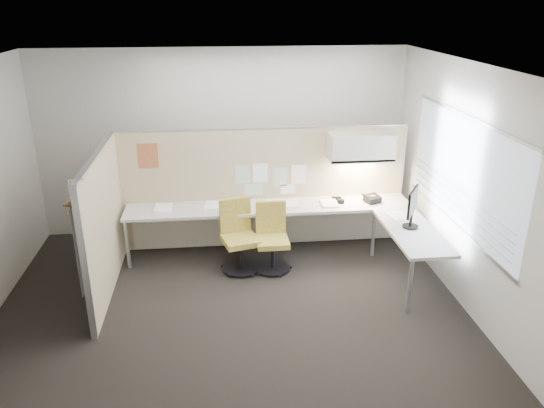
{
  "coord_description": "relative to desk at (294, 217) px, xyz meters",
  "views": [
    {
      "loc": [
        -0.11,
        -5.59,
        3.46
      ],
      "look_at": [
        0.59,
        0.8,
        0.94
      ],
      "focal_mm": 35.0,
      "sensor_mm": 36.0,
      "label": 1
    }
  ],
  "objects": [
    {
      "name": "poster",
      "position": [
        -1.98,
        0.44,
        0.82
      ],
      "size": [
        0.28,
        0.0,
        0.35
      ],
      "primitive_type": "cube",
      "color": "orange",
      "rests_on": "partition_back"
    },
    {
      "name": "coat_hook",
      "position": [
        -2.51,
        -1.58,
        0.82
      ],
      "size": [
        0.18,
        0.43,
        1.3
      ],
      "color": "silver",
      "rests_on": "partition_left"
    },
    {
      "name": "paper_stack_0",
      "position": [
        -1.8,
        0.16,
        0.15
      ],
      "size": [
        0.23,
        0.3,
        0.04
      ],
      "primitive_type": "cube",
      "rotation": [
        0.0,
        0.0,
        -0.02
      ],
      "color": "white",
      "rests_on": "desk"
    },
    {
      "name": "overhead_bin",
      "position": [
        0.97,
        0.26,
        0.91
      ],
      "size": [
        0.9,
        0.36,
        0.38
      ],
      "primitive_type": "cube",
      "color": "beige",
      "rests_on": "partition_back"
    },
    {
      "name": "wall_right",
      "position": [
        1.82,
        -1.13,
        0.8
      ],
      "size": [
        0.02,
        4.5,
        2.8
      ],
      "primitive_type": "cube",
      "color": "beige",
      "rests_on": "ground"
    },
    {
      "name": "paper_stack_5",
      "position": [
        1.33,
        -0.43,
        0.14
      ],
      "size": [
        0.28,
        0.33,
        0.02
      ],
      "primitive_type": "cube",
      "rotation": [
        0.0,
        0.0,
        0.17
      ],
      "color": "white",
      "rests_on": "desk"
    },
    {
      "name": "partition_back",
      "position": [
        -0.38,
        0.47,
        0.27
      ],
      "size": [
        4.1,
        0.06,
        1.75
      ],
      "primitive_type": "cube",
      "color": "tan",
      "rests_on": "floor"
    },
    {
      "name": "chair_right",
      "position": [
        -0.79,
        -0.27,
        -0.16
      ],
      "size": [
        0.54,
        0.56,
        0.96
      ],
      "rotation": [
        0.0,
        0.0,
        0.26
      ],
      "color": "black",
      "rests_on": "floor"
    },
    {
      "name": "paper_stack_2",
      "position": [
        -0.77,
        0.07,
        0.14
      ],
      "size": [
        0.28,
        0.34,
        0.03
      ],
      "primitive_type": "cube",
      "rotation": [
        0.0,
        0.0,
        0.18
      ],
      "color": "white",
      "rests_on": "desk"
    },
    {
      "name": "paper_stack_3",
      "position": [
        -0.04,
        0.18,
        0.14
      ],
      "size": [
        0.24,
        0.31,
        0.02
      ],
      "primitive_type": "cube",
      "rotation": [
        0.0,
        0.0,
        0.03
      ],
      "color": "white",
      "rests_on": "desk"
    },
    {
      "name": "stapler",
      "position": [
        0.65,
        0.26,
        0.15
      ],
      "size": [
        0.15,
        0.07,
        0.05
      ],
      "primitive_type": "cube",
      "rotation": [
        0.0,
        0.0,
        -0.2
      ],
      "color": "black",
      "rests_on": "desk"
    },
    {
      "name": "wall_back",
      "position": [
        -0.93,
        1.12,
        0.8
      ],
      "size": [
        5.5,
        0.02,
        2.8
      ],
      "primitive_type": "cube",
      "color": "beige",
      "rests_on": "ground"
    },
    {
      "name": "paper_stack_1",
      "position": [
        -1.11,
        0.22,
        0.14
      ],
      "size": [
        0.25,
        0.32,
        0.02
      ],
      "primitive_type": "cube",
      "rotation": [
        0.0,
        0.0,
        -0.08
      ],
      "color": "white",
      "rests_on": "desk"
    },
    {
      "name": "ceiling",
      "position": [
        -0.93,
        -1.13,
        2.2
      ],
      "size": [
        5.5,
        4.5,
        0.01
      ],
      "primitive_type": "cube",
      "color": "white",
      "rests_on": "wall_back"
    },
    {
      "name": "window_pane",
      "position": [
        1.79,
        -1.13,
        0.95
      ],
      "size": [
        0.01,
        2.8,
        1.3
      ],
      "primitive_type": "cube",
      "color": "#ABBAC7",
      "rests_on": "wall_right"
    },
    {
      "name": "chair_left",
      "position": [
        -0.34,
        -0.31,
        -0.18
      ],
      "size": [
        0.48,
        0.48,
        0.9
      ],
      "rotation": [
        0.0,
        0.0,
        0.0
      ],
      "color": "black",
      "rests_on": "floor"
    },
    {
      "name": "monitor",
      "position": [
        1.37,
        -0.79,
        0.42
      ],
      "size": [
        0.28,
        0.43,
        0.51
      ],
      "rotation": [
        0.0,
        0.0,
        1.02
      ],
      "color": "black",
      "rests_on": "desk"
    },
    {
      "name": "tape_dispenser",
      "position": [
        0.68,
        0.13,
        0.16
      ],
      "size": [
        0.11,
        0.08,
        0.06
      ],
      "primitive_type": "cube",
      "rotation": [
        0.0,
        0.0,
        -0.21
      ],
      "color": "black",
      "rests_on": "desk"
    },
    {
      "name": "paper_stack_4",
      "position": [
        0.51,
        0.11,
        0.14
      ],
      "size": [
        0.23,
        0.3,
        0.03
      ],
      "primitive_type": "cube",
      "rotation": [
        0.0,
        0.0,
        -0.01
      ],
      "color": "white",
      "rests_on": "desk"
    },
    {
      "name": "floor",
      "position": [
        -0.93,
        -1.13,
        -0.61
      ],
      "size": [
        5.5,
        4.5,
        0.01
      ],
      "primitive_type": "cube",
      "color": "black",
      "rests_on": "ground"
    },
    {
      "name": "task_light_strip",
      "position": [
        0.97,
        0.26,
        0.7
      ],
      "size": [
        0.6,
        0.06,
        0.02
      ],
      "primitive_type": "cube",
      "color": "#FFEABF",
      "rests_on": "overhead_bin"
    },
    {
      "name": "pinned_papers",
      "position": [
        -0.3,
        0.44,
        0.43
      ],
      "size": [
        1.01,
        0.0,
        0.47
      ],
      "color": "#8CBF8C",
      "rests_on": "partition_back"
    },
    {
      "name": "paper_stack_6",
      "position": [
        -0.27,
        0.16,
        0.15
      ],
      "size": [
        0.28,
        0.34,
        0.04
      ],
      "primitive_type": "cube",
      "rotation": [
        0.0,
        0.0,
        -0.19
      ],
      "color": "white",
      "rests_on": "desk"
    },
    {
      "name": "partition_left",
      "position": [
        -2.43,
        -0.63,
        0.27
      ],
      "size": [
        0.06,
        2.2,
        1.75
      ],
      "primitive_type": "cube",
      "color": "tan",
      "rests_on": "floor"
    },
    {
      "name": "desk",
      "position": [
        0.0,
        0.0,
        0.0
      ],
      "size": [
        4.0,
        2.07,
        0.73
      ],
      "color": "beige",
      "rests_on": "floor"
    },
    {
      "name": "wall_front",
      "position": [
        -0.93,
        -3.38,
        0.8
      ],
      "size": [
        5.5,
        0.02,
        2.8
      ],
      "primitive_type": "cube",
      "color": "beige",
      "rests_on": "ground"
    },
    {
      "name": "phone",
      "position": [
        1.13,
        0.12,
        0.18
      ],
      "size": [
        0.26,
        0.25,
        0.12
      ],
      "rotation": [
        0.0,
        0.0,
        0.35
      ],
      "color": "black",
      "rests_on": "desk"
    }
  ]
}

